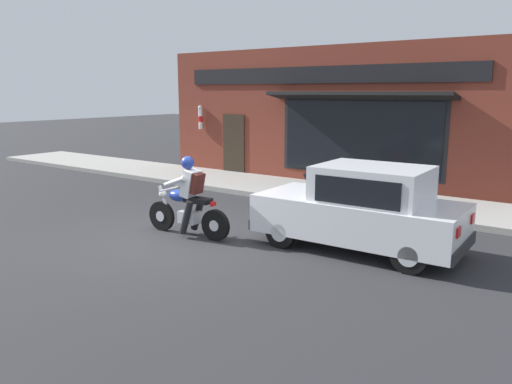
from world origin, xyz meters
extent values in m
plane|color=#2B2B2D|center=(0.00, 0.00, 0.00)|extent=(80.00, 80.00, 0.00)
cube|color=#9E9B93|center=(5.44, 3.00, 0.07)|extent=(2.60, 22.00, 0.14)
cube|color=maroon|center=(6.99, 0.63, 2.10)|extent=(0.50, 11.45, 4.20)
cube|color=black|center=(6.72, -0.80, 1.55)|extent=(0.04, 4.81, 2.10)
cube|color=black|center=(6.73, -0.80, 1.55)|extent=(0.02, 5.04, 2.20)
cube|color=#2D2319|center=(6.72, 3.78, 1.05)|extent=(0.04, 0.90, 2.10)
cube|color=black|center=(6.39, -0.80, 2.75)|extent=(0.81, 5.49, 0.24)
cube|color=black|center=(6.71, 0.63, 3.35)|extent=(0.06, 9.73, 0.50)
cylinder|color=white|center=(6.64, 5.21, 1.90)|extent=(0.14, 0.14, 0.70)
cylinder|color=red|center=(6.64, 5.21, 1.90)|extent=(0.15, 0.15, 0.20)
sphere|color=silver|center=(6.64, 5.21, 2.30)|extent=(0.16, 0.16, 0.16)
cylinder|color=black|center=(0.35, 0.70, 0.31)|extent=(0.14, 0.62, 0.62)
cylinder|color=silver|center=(0.35, 0.70, 0.31)|extent=(0.13, 0.22, 0.22)
cylinder|color=black|center=(0.43, -0.70, 0.31)|extent=(0.14, 0.62, 0.62)
cylinder|color=silver|center=(0.43, -0.70, 0.31)|extent=(0.13, 0.22, 0.22)
cube|color=silver|center=(0.39, -0.05, 0.39)|extent=(0.30, 0.42, 0.24)
ellipsoid|color=#1E3899|center=(0.38, 0.20, 0.80)|extent=(0.33, 0.54, 0.24)
cube|color=black|center=(0.40, -0.28, 0.76)|extent=(0.29, 0.57, 0.10)
cylinder|color=silver|center=(0.35, 0.60, 0.62)|extent=(0.09, 0.33, 0.68)
cylinder|color=silver|center=(0.36, 0.48, 0.91)|extent=(0.56, 0.07, 0.04)
sphere|color=silver|center=(0.35, 0.65, 0.79)|extent=(0.16, 0.16, 0.16)
cylinder|color=silver|center=(0.57, -0.44, 0.29)|extent=(0.11, 0.55, 0.08)
cube|color=red|center=(0.43, -0.65, 0.73)|extent=(0.12, 0.07, 0.08)
cylinder|color=black|center=(0.22, -0.13, 0.43)|extent=(0.16, 0.36, 0.71)
cylinder|color=black|center=(0.58, -0.11, 0.43)|extent=(0.16, 0.36, 0.71)
cube|color=silver|center=(0.39, -0.10, 1.08)|extent=(0.36, 0.35, 0.57)
cylinder|color=silver|center=(0.18, 0.13, 1.12)|extent=(0.12, 0.52, 0.26)
cylinder|color=silver|center=(0.58, 0.15, 1.12)|extent=(0.12, 0.52, 0.26)
sphere|color=navy|center=(0.39, -0.04, 1.49)|extent=(0.26, 0.26, 0.26)
cube|color=#4C1E19|center=(0.40, -0.26, 1.10)|extent=(0.29, 0.26, 0.42)
cylinder|color=black|center=(0.82, -1.98, 0.30)|extent=(0.19, 0.60, 0.60)
cylinder|color=silver|center=(0.82, -1.98, 0.30)|extent=(0.21, 0.33, 0.33)
cylinder|color=black|center=(2.26, -1.94, 0.30)|extent=(0.19, 0.60, 0.60)
cylinder|color=silver|center=(2.26, -1.94, 0.30)|extent=(0.21, 0.33, 0.33)
cylinder|color=black|center=(0.87, -4.38, 0.30)|extent=(0.19, 0.60, 0.60)
cylinder|color=silver|center=(0.87, -4.38, 0.30)|extent=(0.21, 0.33, 0.33)
cylinder|color=black|center=(2.31, -4.34, 0.30)|extent=(0.19, 0.60, 0.60)
cylinder|color=silver|center=(2.31, -4.34, 0.30)|extent=(0.21, 0.33, 0.33)
cube|color=silver|center=(1.56, -3.16, 0.60)|extent=(1.72, 3.73, 0.70)
cube|color=silver|center=(1.57, -3.41, 1.24)|extent=(1.48, 1.93, 0.66)
cube|color=black|center=(1.55, -2.54, 1.19)|extent=(1.33, 0.38, 0.51)
cube|color=black|center=(0.84, -3.43, 1.22)|extent=(0.06, 1.52, 0.46)
cube|color=black|center=(2.29, -3.39, 1.22)|extent=(0.06, 1.52, 0.46)
cube|color=silver|center=(1.01, -1.31, 0.72)|extent=(0.24, 0.05, 0.14)
cube|color=red|center=(1.09, -5.03, 0.74)|extent=(0.20, 0.04, 0.16)
cube|color=silver|center=(2.03, -1.29, 0.72)|extent=(0.24, 0.05, 0.14)
cube|color=red|center=(2.11, -5.01, 0.74)|extent=(0.20, 0.04, 0.16)
cube|color=#28282B|center=(1.52, -1.33, 0.35)|extent=(1.61, 0.15, 0.20)
cube|color=#28282B|center=(1.60, -4.99, 0.35)|extent=(1.61, 0.15, 0.20)
cylinder|color=red|center=(4.71, -1.37, 0.22)|extent=(0.24, 0.24, 0.16)
cylinder|color=red|center=(4.71, -1.37, 0.59)|extent=(0.18, 0.18, 0.58)
sphere|color=red|center=(4.71, -1.37, 0.92)|extent=(0.20, 0.20, 0.20)
cylinder|color=red|center=(4.58, -1.37, 0.64)|extent=(0.10, 0.08, 0.08)
cylinder|color=red|center=(4.84, -1.37, 0.64)|extent=(0.10, 0.08, 0.08)
camera|label=1|loc=(-6.73, -6.81, 2.87)|focal=35.00mm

